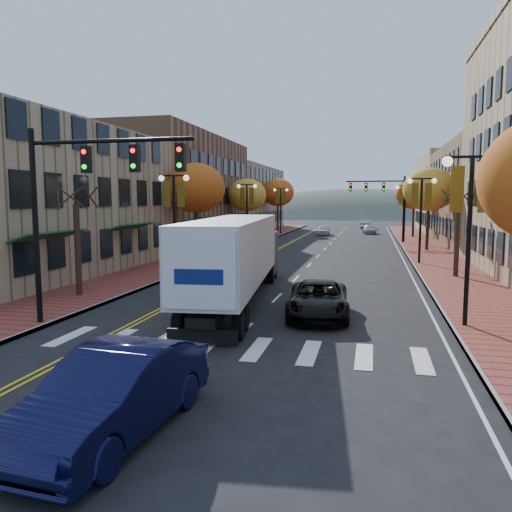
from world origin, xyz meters
The scene contains 28 objects.
ground centered at (0.00, 0.00, 0.00)m, with size 200.00×200.00×0.00m, color black.
sidewalk_left centered at (-9.00, 32.50, 0.07)m, with size 4.00×85.00×0.15m, color brown.
sidewalk_right centered at (9.00, 32.50, 0.07)m, with size 4.00×85.00×0.15m, color brown.
building_left_near centered at (-17.00, 13.00, 4.50)m, with size 12.00×22.00×9.00m, color #9E8966.
building_left_mid centered at (-17.00, 36.00, 5.50)m, with size 12.00×24.00×11.00m, color brown.
building_left_far centered at (-17.00, 61.00, 4.75)m, with size 12.00×26.00×9.50m, color #9E8966.
building_right_far centered at (18.50, 64.00, 5.50)m, with size 15.00×20.00×11.00m, color #9E8966.
tree_left_a centered at (-9.00, 8.00, 2.25)m, with size 0.28×0.28×4.20m.
tree_left_b centered at (-9.00, 24.00, 5.45)m, with size 4.48×4.48×7.21m.
tree_left_c centered at (-9.00, 40.00, 5.05)m, with size 4.16×4.16×6.69m.
tree_left_d centered at (-9.00, 58.00, 5.60)m, with size 4.61×4.61×7.42m.
tree_right_b centered at (9.00, 18.00, 2.25)m, with size 0.28×0.28×4.20m.
tree_right_c centered at (9.00, 34.00, 5.45)m, with size 4.48×4.48×7.21m.
tree_right_d centered at (9.00, 50.00, 5.29)m, with size 4.35×4.35×7.00m.
lamp_left_b centered at (-7.50, 16.00, 4.29)m, with size 1.96×0.36×6.05m.
lamp_left_c centered at (-7.50, 34.00, 4.29)m, with size 1.96×0.36×6.05m.
lamp_left_d centered at (-7.50, 52.00, 4.29)m, with size 1.96×0.36×6.05m.
lamp_right_a centered at (7.50, 6.00, 4.29)m, with size 1.96×0.36×6.05m.
lamp_right_b centered at (7.50, 24.00, 4.29)m, with size 1.96×0.36×6.05m.
lamp_right_c centered at (7.50, 42.00, 4.29)m, with size 1.96×0.36×6.05m.
traffic_mast_near centered at (-5.48, 3.00, 4.92)m, with size 6.10×0.35×7.00m.
traffic_mast_far centered at (5.48, 42.00, 4.92)m, with size 6.10×0.34×7.00m.
semi_truck centered at (-1.55, 8.81, 2.19)m, with size 3.97×15.18×3.75m.
navy_sedan centered at (-0.51, -4.08, 0.84)m, with size 1.78×5.11×1.69m, color black.
black_suv centered at (2.26, 6.70, 0.69)m, with size 2.29×4.96×1.38m, color black.
car_far_white centered at (-1.88, 52.14, 0.65)m, with size 1.55×3.84×1.31m, color silver.
car_far_silver centered at (3.87, 56.63, 0.60)m, with size 1.67×4.11×1.19m, color #9C9DA3.
car_far_oncoming centered at (3.27, 68.40, 0.71)m, with size 1.51×4.32×1.42m, color #B3B3BB.
Camera 1 is at (4.23, -12.43, 4.53)m, focal length 35.00 mm.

